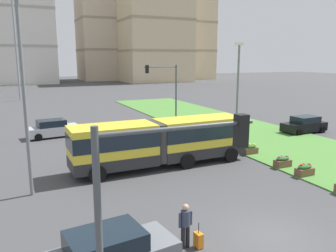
% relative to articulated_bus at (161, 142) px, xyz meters
% --- Properties ---
extents(ground_plane, '(260.00, 260.00, 0.00)m').
position_rel_articulated_bus_xyz_m(ground_plane, '(0.43, -10.24, -1.65)').
color(ground_plane, '#424244').
extents(grass_median, '(10.00, 70.00, 0.08)m').
position_rel_articulated_bus_xyz_m(grass_median, '(11.44, -0.24, -1.61)').
color(grass_median, '#4C8438').
rests_on(grass_median, ground_plane).
extents(articulated_bus, '(11.90, 3.01, 3.00)m').
position_rel_articulated_bus_xyz_m(articulated_bus, '(0.00, 0.00, 0.00)').
color(articulated_bus, yellow).
rests_on(articulated_bus, ground).
extents(car_silver_hatch, '(4.59, 2.47, 1.58)m').
position_rel_articulated_bus_xyz_m(car_silver_hatch, '(-5.61, 11.79, -0.90)').
color(car_silver_hatch, '#B7BABF').
rests_on(car_silver_hatch, ground).
extents(car_black_sedan, '(4.46, 2.15, 1.58)m').
position_rel_articulated_bus_xyz_m(car_black_sedan, '(16.48, 3.95, -0.90)').
color(car_black_sedan, black).
rests_on(car_black_sedan, ground).
extents(pedestrian_crossing, '(0.58, 0.36, 1.74)m').
position_rel_articulated_bus_xyz_m(pedestrian_crossing, '(-3.08, -9.53, -0.65)').
color(pedestrian_crossing, black).
rests_on(pedestrian_crossing, ground).
extents(rolling_suitcase, '(0.27, 0.38, 0.97)m').
position_rel_articulated_bus_xyz_m(rolling_suitcase, '(-2.63, -9.73, -1.34)').
color(rolling_suitcase, orange).
rests_on(rolling_suitcase, ground).
extents(flower_planter_1, '(1.10, 0.56, 0.74)m').
position_rel_articulated_bus_xyz_m(flower_planter_1, '(7.04, -5.41, -1.23)').
color(flower_planter_1, brown).
rests_on(flower_planter_1, grass_median).
extents(flower_planter_2, '(1.10, 0.56, 0.74)m').
position_rel_articulated_bus_xyz_m(flower_planter_2, '(7.04, -3.55, -1.23)').
color(flower_planter_2, brown).
rests_on(flower_planter_2, grass_median).
extents(flower_planter_3, '(1.10, 0.56, 0.74)m').
position_rel_articulated_bus_xyz_m(flower_planter_3, '(7.04, -0.16, -1.23)').
color(flower_planter_3, brown).
rests_on(flower_planter_3, grass_median).
extents(traffic_light_near_left, '(3.96, 0.28, 5.65)m').
position_rel_articulated_bus_xyz_m(traffic_light_near_left, '(-5.74, -13.24, 2.27)').
color(traffic_light_near_left, '#474C51').
rests_on(traffic_light_near_left, ground).
extents(traffic_light_far_right, '(3.53, 0.28, 6.34)m').
position_rel_articulated_bus_xyz_m(traffic_light_far_right, '(5.55, 11.76, 2.66)').
color(traffic_light_far_right, '#474C51').
rests_on(traffic_light_far_right, ground).
extents(streetlight_left, '(0.70, 0.28, 9.98)m').
position_rel_articulated_bus_xyz_m(streetlight_left, '(-8.07, -1.75, 3.78)').
color(streetlight_left, slate).
rests_on(streetlight_left, ground).
extents(streetlight_median, '(0.70, 0.28, 8.27)m').
position_rel_articulated_bus_xyz_m(streetlight_median, '(8.94, 4.34, 2.92)').
color(streetlight_median, slate).
rests_on(streetlight_median, ground).
extents(apartment_tower_westcentre, '(17.86, 18.82, 39.46)m').
position_rel_articulated_bus_xyz_m(apartment_tower_westcentre, '(-5.87, 87.96, 18.09)').
color(apartment_tower_westcentre, silver).
rests_on(apartment_tower_westcentre, ground).
extents(apartment_tower_centre, '(21.11, 15.74, 46.70)m').
position_rel_articulated_bus_xyz_m(apartment_tower_centre, '(21.95, 93.28, 21.72)').
color(apartment_tower_centre, '#C6B299').
rests_on(apartment_tower_centre, ground).
extents(apartment_tower_eastcentre, '(19.77, 14.85, 35.39)m').
position_rel_articulated_bus_xyz_m(apartment_tower_eastcentre, '(31.37, 78.13, 16.06)').
color(apartment_tower_eastcentre, beige).
rests_on(apartment_tower_eastcentre, ground).
extents(apartment_tower_east, '(18.80, 18.23, 45.89)m').
position_rel_articulated_bus_xyz_m(apartment_tower_east, '(45.12, 89.44, 21.31)').
color(apartment_tower_east, beige).
rests_on(apartment_tower_east, ground).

